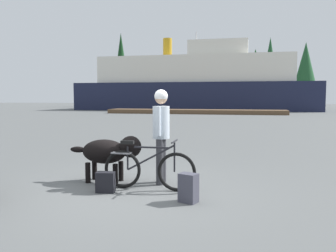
# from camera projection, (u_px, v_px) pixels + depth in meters

# --- Properties ---
(ground_plane) EXTENTS (160.00, 160.00, 0.00)m
(ground_plane) POSITION_uv_depth(u_px,v_px,m) (124.00, 191.00, 6.29)
(ground_plane) COLOR #595B5B
(bicycle) EXTENTS (1.70, 0.44, 0.90)m
(bicycle) POSITION_uv_depth(u_px,v_px,m) (148.00, 169.00, 6.38)
(bicycle) COLOR black
(bicycle) RESTS_ON ground_plane
(person_cyclist) EXTENTS (0.32, 0.53, 1.80)m
(person_cyclist) POSITION_uv_depth(u_px,v_px,m) (161.00, 127.00, 6.78)
(person_cyclist) COLOR #333338
(person_cyclist) RESTS_ON ground_plane
(dog) EXTENTS (1.47, 0.55, 0.92)m
(dog) POSITION_uv_depth(u_px,v_px,m) (110.00, 151.00, 6.93)
(dog) COLOR black
(dog) RESTS_ON ground_plane
(backpack) EXTENTS (0.33, 0.29, 0.46)m
(backpack) POSITION_uv_depth(u_px,v_px,m) (188.00, 188.00, 5.62)
(backpack) COLOR #3F3F4C
(backpack) RESTS_ON ground_plane
(handbag_pannier) EXTENTS (0.34, 0.22, 0.36)m
(handbag_pannier) POSITION_uv_depth(u_px,v_px,m) (106.00, 182.00, 6.22)
(handbag_pannier) COLOR black
(handbag_pannier) RESTS_ON ground_plane
(dock_pier) EXTENTS (17.24, 2.73, 0.40)m
(dock_pier) POSITION_uv_depth(u_px,v_px,m) (195.00, 112.00, 34.87)
(dock_pier) COLOR brown
(dock_pier) RESTS_ON ground_plane
(ferry_boat) EXTENTS (29.09, 7.47, 8.94)m
(ferry_boat) POSITION_uv_depth(u_px,v_px,m) (196.00, 84.00, 44.36)
(ferry_boat) COLOR #191E38
(ferry_boat) RESTS_ON ground_plane
(sailboat_moored) EXTENTS (9.00, 2.52, 9.83)m
(sailboat_moored) POSITION_uv_depth(u_px,v_px,m) (196.00, 106.00, 46.00)
(sailboat_moored) COLOR navy
(sailboat_moored) RESTS_ON ground_plane
(pine_tree_far_left) EXTENTS (2.81, 2.81, 12.14)m
(pine_tree_far_left) POSITION_uv_depth(u_px,v_px,m) (121.00, 63.00, 59.14)
(pine_tree_far_left) COLOR #4C331E
(pine_tree_far_left) RESTS_ON ground_plane
(pine_tree_center) EXTENTS (2.92, 2.92, 9.03)m
(pine_tree_center) POSITION_uv_depth(u_px,v_px,m) (255.00, 69.00, 55.35)
(pine_tree_center) COLOR #4C331E
(pine_tree_center) RESTS_ON ground_plane
(pine_tree_far_right) EXTENTS (3.75, 3.75, 9.79)m
(pine_tree_far_right) POSITION_uv_depth(u_px,v_px,m) (305.00, 68.00, 53.56)
(pine_tree_far_right) COLOR #4C331E
(pine_tree_far_right) RESTS_ON ground_plane
(pine_tree_mid_back) EXTENTS (2.94, 2.94, 11.90)m
(pine_tree_mid_back) POSITION_uv_depth(u_px,v_px,m) (270.00, 62.00, 62.02)
(pine_tree_mid_back) COLOR #4C331E
(pine_tree_mid_back) RESTS_ON ground_plane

